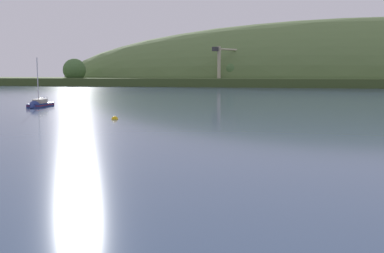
{
  "coord_description": "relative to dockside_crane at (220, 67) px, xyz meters",
  "views": [
    {
      "loc": [
        6.42,
        11.86,
        5.44
      ],
      "look_at": [
        -1.22,
        43.66,
        1.69
      ],
      "focal_mm": 43.07,
      "sensor_mm": 36.0,
      "label": 1
    }
  ],
  "objects": [
    {
      "name": "far_shoreline_hill",
      "position": [
        62.81,
        43.08,
        -8.47
      ],
      "size": [
        443.48,
        127.44,
        66.18
      ],
      "rotation": [
        0.0,
        0.0,
        -0.04
      ],
      "color": "#3C4E24",
      "rests_on": "ground"
    },
    {
      "name": "mooring_buoy_midchannel",
      "position": [
        14.29,
        -151.71,
        -8.58
      ],
      "size": [
        0.79,
        0.79,
        0.87
      ],
      "color": "yellow",
      "rests_on": "ground"
    },
    {
      "name": "sailboat_midwater_white",
      "position": [
        -5.73,
        -136.0,
        -8.31
      ],
      "size": [
        2.58,
        6.27,
        8.98
      ],
      "rotation": [
        0.0,
        0.0,
        4.79
      ],
      "color": "navy",
      "rests_on": "ground"
    },
    {
      "name": "dockside_crane",
      "position": [
        0.0,
        0.0,
        0.0
      ],
      "size": [
        10.29,
        12.06,
        17.56
      ],
      "rotation": [
        0.0,
        0.0,
        0.88
      ],
      "color": "#4C4C51",
      "rests_on": "ground"
    }
  ]
}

